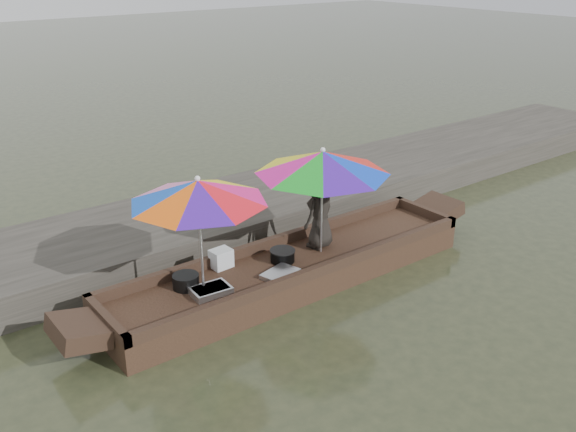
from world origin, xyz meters
TOP-DOWN VIEW (x-y plane):
  - water at (0.00, 0.00)m, footprint 80.00×80.00m
  - dock at (0.00, 2.20)m, footprint 22.00×2.20m
  - boat_hull at (0.00, 0.00)m, footprint 5.54×1.20m
  - cooking_pot at (-1.55, 0.23)m, footprint 0.34×0.34m
  - tray_crayfish at (-1.38, -0.10)m, footprint 0.51×0.37m
  - tray_scallop at (-0.40, -0.25)m, footprint 0.56×0.45m
  - charcoal_grill at (-0.11, 0.08)m, footprint 0.34×0.34m
  - supply_bag at (-0.88, 0.45)m, footprint 0.29×0.24m
  - vendor at (0.61, 0.15)m, footprint 0.61×0.47m
  - umbrella_bow at (-1.42, 0.00)m, footprint 1.75×1.75m
  - umbrella_stern at (0.52, 0.00)m, footprint 2.05×2.05m

SIDE VIEW (x-z plane):
  - water at x=0.00m, z-range 0.00..0.00m
  - boat_hull at x=0.00m, z-range 0.00..0.35m
  - dock at x=0.00m, z-range 0.00..0.50m
  - tray_scallop at x=-0.40m, z-range 0.35..0.41m
  - tray_crayfish at x=-1.38m, z-range 0.35..0.44m
  - charcoal_grill at x=-0.11m, z-range 0.35..0.51m
  - cooking_pot at x=-1.55m, z-range 0.35..0.53m
  - supply_bag at x=-0.88m, z-range 0.35..0.61m
  - vendor at x=0.61m, z-range 0.35..1.45m
  - umbrella_bow at x=-1.42m, z-range 0.35..1.90m
  - umbrella_stern at x=0.52m, z-range 0.35..1.90m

